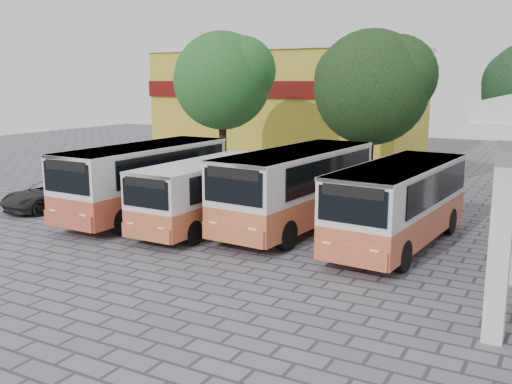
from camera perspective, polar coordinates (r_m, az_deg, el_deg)
The scene contains 9 objects.
ground at distance 18.97m, azimuth -0.86°, elevation -6.79°, with size 90.00×90.00×0.00m, color slate.
shophouse_block at distance 46.23m, azimuth 3.34°, elevation 8.99°, with size 20.40×10.40×8.30m.
bus_far_left at distance 24.97m, azimuth -11.00°, elevation 1.60°, with size 2.83×8.68×3.11m.
bus_centre_left at distance 22.80m, azimuth -4.89°, elevation 0.25°, with size 2.42×7.49×2.68m.
bus_centre_right at distance 22.54m, azimuth 4.13°, elevation 0.83°, with size 3.31×8.91×3.15m.
bus_far_right at distance 20.71m, azimuth 14.15°, elevation -0.72°, with size 3.13×8.37×2.95m.
tree_left at distance 34.11m, azimuth -3.28°, elevation 11.36°, with size 6.02×5.73×8.69m.
tree_middle at distance 30.43m, azimuth 11.63°, elevation 10.56°, with size 6.23×5.94×8.45m.
parked_car at distance 28.01m, azimuth -19.75°, elevation -0.23°, with size 2.16×4.67×1.30m, color black.
Camera 1 is at (8.98, -15.66, 5.82)m, focal length 40.00 mm.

